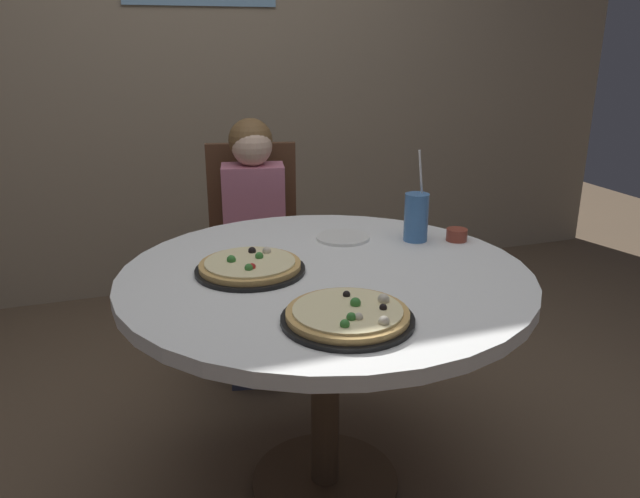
{
  "coord_description": "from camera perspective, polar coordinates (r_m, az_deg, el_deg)",
  "views": [
    {
      "loc": [
        -0.56,
        -1.6,
        1.39
      ],
      "look_at": [
        0.0,
        0.05,
        0.8
      ],
      "focal_mm": 34.84,
      "sensor_mm": 36.0,
      "label": 1
    }
  ],
  "objects": [
    {
      "name": "chair_wooden",
      "position": [
        2.82,
        -6.1,
        0.92
      ],
      "size": [
        0.47,
        0.47,
        0.95
      ],
      "color": "brown",
      "rests_on": "ground_plane"
    },
    {
      "name": "dining_table",
      "position": [
        1.85,
        0.5,
        -4.85
      ],
      "size": [
        1.2,
        1.2,
        0.75
      ],
      "color": "white",
      "rests_on": "ground_plane"
    },
    {
      "name": "diner_child",
      "position": [
        2.67,
        -5.9,
        -1.22
      ],
      "size": [
        0.32,
        0.43,
        1.08
      ],
      "color": "#3F4766",
      "rests_on": "ground_plane"
    },
    {
      "name": "ground_plane",
      "position": [
        2.19,
        0.45,
        -20.63
      ],
      "size": [
        8.0,
        8.0,
        0.0
      ],
      "primitive_type": "plane",
      "color": "brown"
    },
    {
      "name": "sauce_bowl",
      "position": [
        2.12,
        12.45,
        1.28
      ],
      "size": [
        0.07,
        0.07,
        0.04
      ],
      "primitive_type": "cylinder",
      "color": "brown",
      "rests_on": "dining_table"
    },
    {
      "name": "plate_small",
      "position": [
        2.09,
        2.1,
        1.07
      ],
      "size": [
        0.18,
        0.18,
        0.01
      ],
      "primitive_type": "cylinder",
      "color": "white",
      "rests_on": "dining_table"
    },
    {
      "name": "wall_with_window",
      "position": [
        3.58,
        -10.46,
        19.49
      ],
      "size": [
        5.2,
        0.14,
        2.9
      ],
      "color": "gray",
      "rests_on": "ground_plane"
    },
    {
      "name": "pizza_cheese",
      "position": [
        1.8,
        -6.43,
        -1.61
      ],
      "size": [
        0.32,
        0.32,
        0.05
      ],
      "color": "black",
      "rests_on": "dining_table"
    },
    {
      "name": "pizza_veggie",
      "position": [
        1.49,
        2.6,
        -6.13
      ],
      "size": [
        0.32,
        0.32,
        0.05
      ],
      "color": "black",
      "rests_on": "dining_table"
    },
    {
      "name": "soda_cup",
      "position": [
        2.08,
        8.83,
        2.93
      ],
      "size": [
        0.08,
        0.08,
        0.31
      ],
      "color": "#3F72B2",
      "rests_on": "dining_table"
    }
  ]
}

